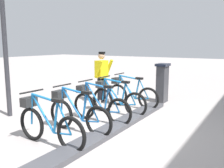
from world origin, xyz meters
TOP-DOWN VIEW (x-y plane):
  - ground_plane at (0.00, 0.00)m, footprint 60.00×60.00m
  - dock_rail_base at (0.00, 0.00)m, footprint 0.44×4.96m
  - payment_kiosk at (0.05, -3.04)m, footprint 0.36×0.52m
  - bike_docked_0 at (0.62, -1.88)m, footprint 1.72×0.54m
  - bike_docked_1 at (0.62, -1.05)m, footprint 1.72×0.54m
  - bike_docked_2 at (0.62, -0.22)m, footprint 1.72×0.54m
  - bike_docked_3 at (0.62, 0.62)m, footprint 1.72×0.54m
  - bike_docked_4 at (0.62, 1.45)m, footprint 1.72×0.54m
  - worker_near_rack at (1.74, -1.98)m, footprint 0.51×0.65m
  - lamp_post at (2.94, 0.64)m, footprint 0.32×0.32m

SIDE VIEW (x-z plane):
  - ground_plane at x=0.00m, z-range 0.00..0.00m
  - dock_rail_base at x=0.00m, z-range 0.00..0.10m
  - bike_docked_0 at x=0.62m, z-range -0.08..0.94m
  - bike_docked_1 at x=0.62m, z-range -0.08..0.94m
  - bike_docked_2 at x=0.62m, z-range -0.08..0.94m
  - bike_docked_3 at x=0.62m, z-range -0.08..0.94m
  - bike_docked_4 at x=0.62m, z-range -0.08..0.94m
  - payment_kiosk at x=0.05m, z-range 0.03..1.31m
  - worker_near_rack at x=1.74m, z-range 0.08..1.74m
  - lamp_post at x=2.94m, z-range 0.59..4.21m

